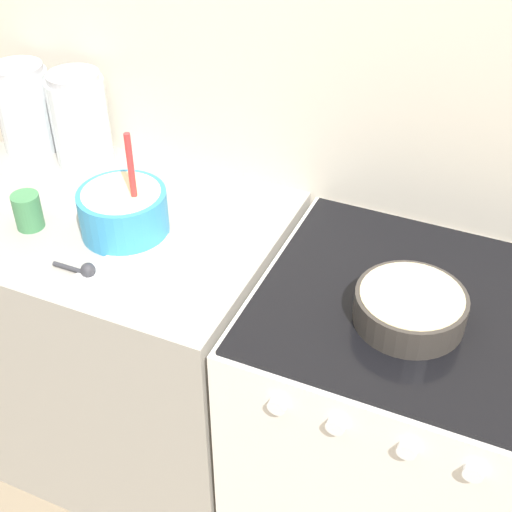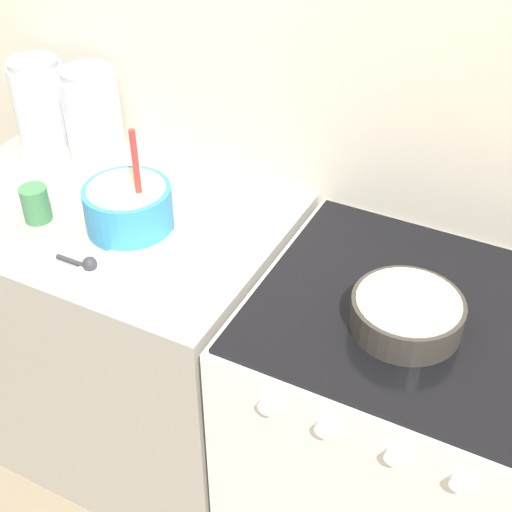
{
  "view_description": "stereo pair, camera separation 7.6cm",
  "coord_description": "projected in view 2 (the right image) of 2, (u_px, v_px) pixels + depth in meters",
  "views": [
    {
      "loc": [
        0.54,
        -0.92,
        2.0
      ],
      "look_at": [
        0.0,
        0.29,
        0.97
      ],
      "focal_mm": 50.0,
      "sensor_mm": 36.0,
      "label": 1
    },
    {
      "loc": [
        0.61,
        -0.89,
        2.0
      ],
      "look_at": [
        0.0,
        0.29,
        0.97
      ],
      "focal_mm": 50.0,
      "sensor_mm": 36.0,
      "label": 2
    }
  ],
  "objects": [
    {
      "name": "wall_back",
      "position": [
        328.0,
        98.0,
        1.82
      ],
      "size": [
        4.96,
        0.05,
        2.4
      ],
      "color": "beige",
      "rests_on": "ground_plane"
    },
    {
      "name": "countertop_cabinet",
      "position": [
        121.0,
        333.0,
        2.2
      ],
      "size": [
        0.98,
        0.67,
        0.92
      ],
      "color": "#9E998E",
      "rests_on": "ground_plane"
    },
    {
      "name": "stove",
      "position": [
        392.0,
        438.0,
        1.89
      ],
      "size": [
        0.74,
        0.69,
        0.92
      ],
      "color": "white",
      "rests_on": "ground_plane"
    },
    {
      "name": "mixing_bowl",
      "position": [
        128.0,
        205.0,
        1.81
      ],
      "size": [
        0.23,
        0.23,
        0.29
      ],
      "color": "#338CBF",
      "rests_on": "countertop_cabinet"
    },
    {
      "name": "baking_pan",
      "position": [
        407.0,
        313.0,
        1.54
      ],
      "size": [
        0.24,
        0.24,
        0.08
      ],
      "color": "#38332D",
      "rests_on": "stove"
    },
    {
      "name": "storage_jar_left",
      "position": [
        42.0,
        108.0,
        2.15
      ],
      "size": [
        0.16,
        0.16,
        0.26
      ],
      "color": "silver",
      "rests_on": "countertop_cabinet"
    },
    {
      "name": "storage_jar_middle",
      "position": [
        93.0,
        120.0,
        2.08
      ],
      "size": [
        0.16,
        0.16,
        0.27
      ],
      "color": "silver",
      "rests_on": "countertop_cabinet"
    },
    {
      "name": "tin_can",
      "position": [
        36.0,
        204.0,
        1.85
      ],
      "size": [
        0.07,
        0.07,
        0.1
      ],
      "color": "#3F7F4C",
      "rests_on": "countertop_cabinet"
    },
    {
      "name": "recipe_page",
      "position": [
        142.0,
        264.0,
        1.73
      ],
      "size": [
        0.27,
        0.33,
        0.01
      ],
      "color": "white",
      "rests_on": "countertop_cabinet"
    },
    {
      "name": "measuring_spoon",
      "position": [
        86.0,
        263.0,
        1.71
      ],
      "size": [
        0.12,
        0.04,
        0.04
      ],
      "color": "#333338",
      "rests_on": "countertop_cabinet"
    }
  ]
}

